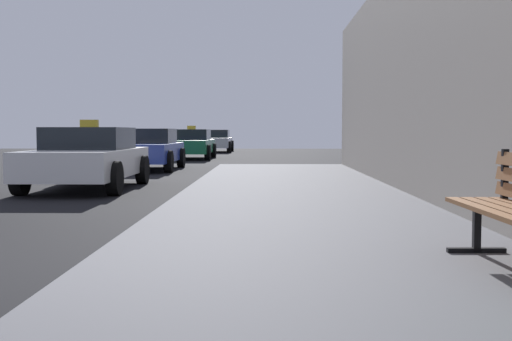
# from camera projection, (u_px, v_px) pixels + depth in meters

# --- Properties ---
(sidewalk) EXTENTS (4.00, 32.00, 0.15)m
(sidewalk) POSITION_uv_depth(u_px,v_px,m) (338.00, 286.00, 4.71)
(sidewalk) COLOR #5B5B60
(sidewalk) RESTS_ON ground_plane
(car_white) EXTENTS (1.98, 4.24, 1.43)m
(car_white) POSITION_uv_depth(u_px,v_px,m) (88.00, 158.00, 13.46)
(car_white) COLOR white
(car_white) RESTS_ON ground_plane
(car_blue) EXTENTS (1.98, 4.26, 1.27)m
(car_blue) POSITION_uv_depth(u_px,v_px,m) (147.00, 149.00, 20.16)
(car_blue) COLOR #233899
(car_blue) RESTS_ON ground_plane
(car_green) EXTENTS (1.92, 4.59, 1.43)m
(car_green) POSITION_uv_depth(u_px,v_px,m) (191.00, 144.00, 28.17)
(car_green) COLOR #196638
(car_green) RESTS_ON ground_plane
(car_silver) EXTENTS (1.96, 4.32, 1.27)m
(car_silver) POSITION_uv_depth(u_px,v_px,m) (215.00, 141.00, 37.57)
(car_silver) COLOR #B7B7BF
(car_silver) RESTS_ON ground_plane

